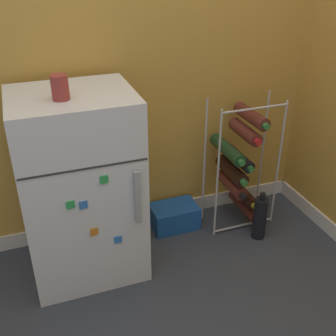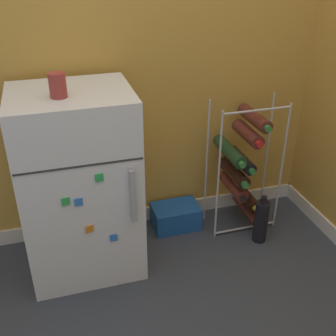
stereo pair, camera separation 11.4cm
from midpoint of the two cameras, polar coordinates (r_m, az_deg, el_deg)
ground_plane at (r=2.16m, az=5.01°, el=-16.64°), size 14.00×14.00×0.00m
wall_back at (r=2.20m, az=-0.52°, el=21.12°), size 6.83×0.07×2.50m
mini_fridge at (r=2.08m, az=-10.35°, el=-2.31°), size 0.55×0.49×0.95m
wine_rack at (r=2.43m, az=11.29°, el=0.10°), size 0.39×0.33×0.78m
soda_box at (r=2.53m, az=2.34°, el=-6.57°), size 0.27×0.18×0.14m
fridge_top_cup at (r=1.81m, az=-12.95°, el=10.84°), size 0.07×0.07×0.10m
loose_bottle_floor at (r=2.45m, az=13.82°, el=-7.01°), size 0.08×0.08×0.30m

